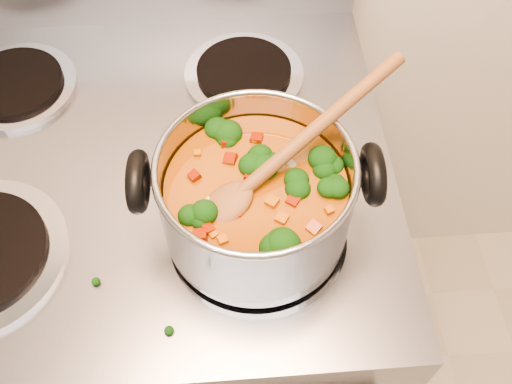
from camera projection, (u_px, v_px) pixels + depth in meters
electric_range at (167, 290)px, 1.18m from camera, size 0.74×0.67×1.08m
stockpot at (256, 198)px, 0.67m from camera, size 0.29×0.23×0.14m
wooden_spoon at (271, 167)px, 0.64m from camera, size 0.27×0.20×0.10m
cooktop_crumbs at (318, 236)px, 0.73m from camera, size 0.06×0.29×0.01m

